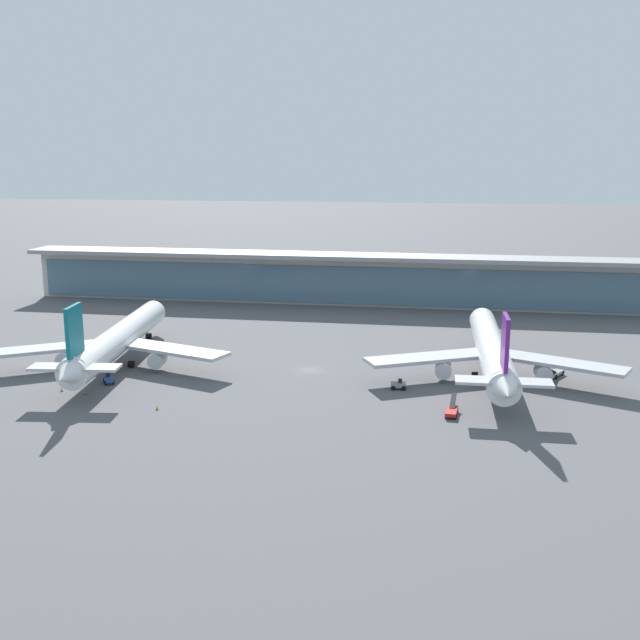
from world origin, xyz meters
The scene contains 12 objects.
ground_plane centered at (0.00, 0.00, 0.00)m, with size 1200.00×1200.00×0.00m, color #515154.
airliner_left_stand centered at (-40.75, -3.19, 5.49)m, with size 50.02×65.49×17.44m.
airliner_centre_stand centered at (36.58, 0.99, 5.49)m, with size 50.39×65.43×17.44m.
service_truck_near_nose_grey centered at (18.92, -10.29, 0.87)m, with size 3.03×2.00×2.05m.
service_truck_under_wing_grey centered at (49.36, 3.47, 0.81)m, with size 4.65×6.54×2.70m.
service_truck_mid_apron_red centered at (-55.10, 3.91, 0.87)m, with size 1.72×2.87×2.05m.
service_truck_by_tail_blue centered at (-37.00, -16.05, 0.87)m, with size 3.03×3.32×2.05m.
service_truck_on_taxiway_red centered at (28.85, -23.23, 0.81)m, with size 2.30×6.90×2.70m.
terminal_building centered at (0.00, 72.18, 7.87)m, with size 201.48×12.80×15.20m.
safety_cone_alpha centered at (-38.42, -23.04, 0.32)m, with size 0.62×0.62×0.70m.
safety_cone_charlie centered at (-21.86, -29.10, 0.32)m, with size 0.62×0.62×0.70m.
safety_cone_delta centered at (-43.51, -22.20, 0.32)m, with size 0.62×0.62×0.70m.
Camera 1 is at (26.93, -145.92, 42.90)m, focal length 41.75 mm.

